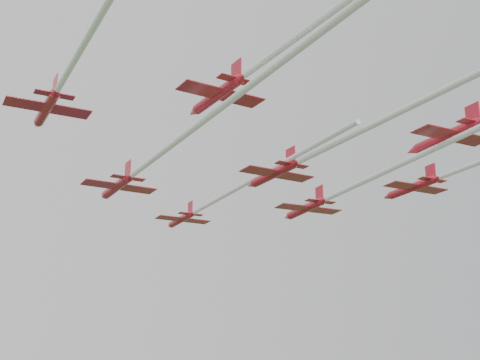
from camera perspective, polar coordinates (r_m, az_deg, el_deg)
name	(u,v)px	position (r m, az deg, el deg)	size (l,w,h in m)	color
jet_lead	(214,201)	(94.02, -2.26, -1.83)	(8.74, 51.25, 2.53)	red
jet_row2_left	(162,152)	(73.02, -6.64, 2.39)	(11.70, 60.89, 2.79)	red
jet_row2_right	(359,184)	(87.13, 10.12, -0.31)	(9.83, 59.61, 2.93)	red
jet_row3_left	(71,66)	(60.04, -14.19, 9.44)	(8.47, 47.02, 2.49)	red
jet_row3_mid	(339,142)	(69.93, 8.45, 3.26)	(11.23, 54.18, 2.69)	red
jet_row4_left	(311,27)	(53.16, 6.04, 12.84)	(12.98, 57.69, 2.54)	red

